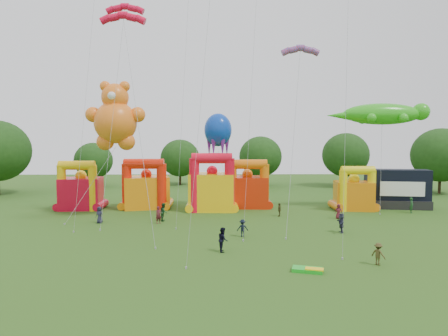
{
  "coord_description": "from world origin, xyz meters",
  "views": [
    {
      "loc": [
        -0.84,
        -23.23,
        8.85
      ],
      "look_at": [
        -0.03,
        18.0,
        5.96
      ],
      "focal_mm": 32.0,
      "sensor_mm": 36.0,
      "label": 1
    }
  ],
  "objects_px": {
    "stage_trailer": "(397,189)",
    "spectator_4": "(279,210)",
    "bouncy_castle_2": "(212,189)",
    "teddy_bear_kite": "(104,150)",
    "gecko_kite": "(382,136)",
    "bouncy_castle_0": "(81,191)",
    "octopus_kite": "(223,158)",
    "spectator_0": "(99,215)"
  },
  "relations": [
    {
      "from": "stage_trailer",
      "to": "spectator_4",
      "type": "relative_size",
      "value": 5.33
    },
    {
      "from": "bouncy_castle_2",
      "to": "spectator_4",
      "type": "xyz_separation_m",
      "value": [
        7.86,
        -4.08,
        -1.98
      ]
    },
    {
      "from": "teddy_bear_kite",
      "to": "gecko_kite",
      "type": "bearing_deg",
      "value": 9.02
    },
    {
      "from": "bouncy_castle_0",
      "to": "octopus_kite",
      "type": "xyz_separation_m",
      "value": [
        18.17,
        0.23,
        4.16
      ]
    },
    {
      "from": "gecko_kite",
      "to": "octopus_kite",
      "type": "bearing_deg",
      "value": 175.62
    },
    {
      "from": "stage_trailer",
      "to": "spectator_4",
      "type": "xyz_separation_m",
      "value": [
        -16.26,
        -5.47,
        -1.67
      ]
    },
    {
      "from": "bouncy_castle_2",
      "to": "stage_trailer",
      "type": "xyz_separation_m",
      "value": [
        24.12,
        1.39,
        -0.31
      ]
    },
    {
      "from": "stage_trailer",
      "to": "spectator_0",
      "type": "xyz_separation_m",
      "value": [
        -36.07,
        -8.89,
        -1.55
      ]
    },
    {
      "from": "spectator_0",
      "to": "spectator_4",
      "type": "relative_size",
      "value": 1.16
    },
    {
      "from": "stage_trailer",
      "to": "gecko_kite",
      "type": "bearing_deg",
      "value": -151.76
    },
    {
      "from": "bouncy_castle_2",
      "to": "teddy_bear_kite",
      "type": "height_order",
      "value": "teddy_bear_kite"
    },
    {
      "from": "bouncy_castle_2",
      "to": "spectator_0",
      "type": "distance_m",
      "value": 14.22
    },
    {
      "from": "octopus_kite",
      "to": "spectator_4",
      "type": "xyz_separation_m",
      "value": [
        6.53,
        -5.47,
        -5.78
      ]
    },
    {
      "from": "stage_trailer",
      "to": "spectator_4",
      "type": "bearing_deg",
      "value": -161.4
    },
    {
      "from": "spectator_4",
      "to": "bouncy_castle_0",
      "type": "bearing_deg",
      "value": -84.65
    },
    {
      "from": "octopus_kite",
      "to": "spectator_0",
      "type": "distance_m",
      "value": 16.96
    },
    {
      "from": "spectator_0",
      "to": "spectator_4",
      "type": "bearing_deg",
      "value": 34.03
    },
    {
      "from": "bouncy_castle_2",
      "to": "stage_trailer",
      "type": "bearing_deg",
      "value": 3.31
    },
    {
      "from": "bouncy_castle_0",
      "to": "stage_trailer",
      "type": "height_order",
      "value": "bouncy_castle_0"
    },
    {
      "from": "spectator_4",
      "to": "octopus_kite",
      "type": "bearing_deg",
      "value": -112.63
    },
    {
      "from": "bouncy_castle_0",
      "to": "spectator_4",
      "type": "distance_m",
      "value": 25.3
    },
    {
      "from": "gecko_kite",
      "to": "spectator_0",
      "type": "xyz_separation_m",
      "value": [
        -33.22,
        -7.36,
        -8.46
      ]
    },
    {
      "from": "gecko_kite",
      "to": "octopus_kite",
      "type": "distance_m",
      "value": 20.19
    },
    {
      "from": "bouncy_castle_2",
      "to": "gecko_kite",
      "type": "xyz_separation_m",
      "value": [
        21.28,
        -0.13,
        6.6
      ]
    },
    {
      "from": "stage_trailer",
      "to": "teddy_bear_kite",
      "type": "bearing_deg",
      "value": -169.32
    },
    {
      "from": "spectator_0",
      "to": "spectator_4",
      "type": "xyz_separation_m",
      "value": [
        19.81,
        3.42,
        -0.12
      ]
    },
    {
      "from": "bouncy_castle_2",
      "to": "gecko_kite",
      "type": "distance_m",
      "value": 22.28
    },
    {
      "from": "bouncy_castle_0",
      "to": "bouncy_castle_2",
      "type": "height_order",
      "value": "bouncy_castle_2"
    },
    {
      "from": "bouncy_castle_2",
      "to": "teddy_bear_kite",
      "type": "xyz_separation_m",
      "value": [
        -11.92,
        -5.4,
        5.01
      ]
    },
    {
      "from": "gecko_kite",
      "to": "octopus_kite",
      "type": "relative_size",
      "value": 1.1
    },
    {
      "from": "bouncy_castle_2",
      "to": "teddy_bear_kite",
      "type": "relative_size",
      "value": 0.47
    },
    {
      "from": "stage_trailer",
      "to": "bouncy_castle_0",
      "type": "bearing_deg",
      "value": -179.68
    },
    {
      "from": "bouncy_castle_0",
      "to": "gecko_kite",
      "type": "distance_m",
      "value": 38.76
    },
    {
      "from": "stage_trailer",
      "to": "octopus_kite",
      "type": "distance_m",
      "value": 23.15
    },
    {
      "from": "spectator_0",
      "to": "bouncy_castle_0",
      "type": "bearing_deg",
      "value": 143.67
    },
    {
      "from": "stage_trailer",
      "to": "spectator_0",
      "type": "distance_m",
      "value": 37.18
    },
    {
      "from": "octopus_kite",
      "to": "gecko_kite",
      "type": "bearing_deg",
      "value": -4.38
    },
    {
      "from": "gecko_kite",
      "to": "spectator_0",
      "type": "bearing_deg",
      "value": -167.5
    },
    {
      "from": "teddy_bear_kite",
      "to": "stage_trailer",
      "type": "bearing_deg",
      "value": 10.68
    },
    {
      "from": "bouncy_castle_2",
      "to": "bouncy_castle_0",
      "type": "bearing_deg",
      "value": 176.04
    },
    {
      "from": "gecko_kite",
      "to": "spectator_0",
      "type": "distance_m",
      "value": 35.07
    },
    {
      "from": "bouncy_castle_0",
      "to": "spectator_4",
      "type": "xyz_separation_m",
      "value": [
        24.7,
        -5.24,
        -1.62
      ]
    }
  ]
}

